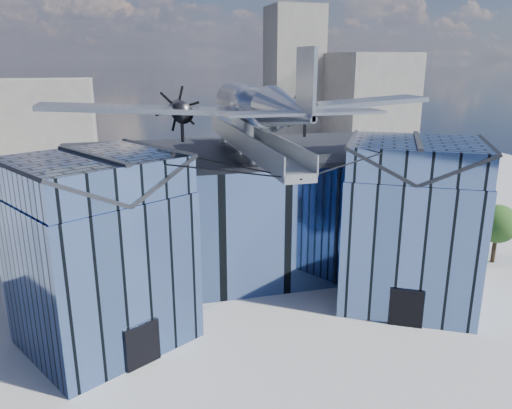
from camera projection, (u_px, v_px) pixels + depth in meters
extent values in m
plane|color=#959599|center=(263.00, 310.00, 35.17)|extent=(120.00, 120.00, 0.00)
cube|color=#4B6699|center=(235.00, 210.00, 42.18)|extent=(28.00, 14.00, 9.50)
cube|color=#25272C|center=(234.00, 152.00, 40.78)|extent=(28.00, 14.00, 0.40)
cube|color=#4B6699|center=(102.00, 269.00, 30.30)|extent=(11.79, 11.43, 9.50)
cube|color=#4B6699|center=(93.00, 175.00, 28.66)|extent=(11.56, 11.20, 2.20)
cube|color=#25272C|center=(55.00, 182.00, 27.13)|extent=(7.98, 9.23, 2.40)
cube|color=#25272C|center=(128.00, 169.00, 30.18)|extent=(7.98, 9.23, 2.40)
cube|color=#25272C|center=(91.00, 156.00, 28.33)|extent=(4.30, 7.10, 0.18)
cube|color=black|center=(142.00, 345.00, 28.52)|extent=(2.03, 1.32, 2.60)
cube|color=black|center=(164.00, 250.00, 33.35)|extent=(0.34, 0.34, 9.50)
cube|color=#4B6699|center=(409.00, 238.00, 35.50)|extent=(11.79, 11.43, 9.50)
cube|color=#4B6699|center=(417.00, 157.00, 33.86)|extent=(11.56, 11.20, 2.20)
cube|color=#25272C|center=(382.00, 156.00, 34.42)|extent=(7.98, 9.23, 2.40)
cube|color=#25272C|center=(452.00, 159.00, 33.30)|extent=(7.98, 9.23, 2.40)
cube|color=#25272C|center=(418.00, 140.00, 33.54)|extent=(4.30, 7.10, 0.18)
cube|color=black|center=(406.00, 308.00, 32.72)|extent=(2.03, 1.32, 2.60)
cube|color=black|center=(345.00, 233.00, 36.63)|extent=(0.34, 0.34, 9.50)
cube|color=#8E939A|center=(251.00, 146.00, 35.29)|extent=(1.80, 21.00, 0.50)
cube|color=#8E939A|center=(238.00, 137.00, 34.88)|extent=(0.08, 21.00, 1.10)
cube|color=#8E939A|center=(263.00, 136.00, 35.33)|extent=(0.08, 21.00, 1.10)
cylinder|color=#8E939A|center=(224.00, 136.00, 44.29)|extent=(0.44, 0.44, 1.35)
cylinder|color=#8E939A|center=(239.00, 147.00, 38.72)|extent=(0.44, 0.44, 1.35)
cylinder|color=#8E939A|center=(252.00, 157.00, 35.02)|extent=(0.44, 0.44, 1.35)
cylinder|color=#8E939A|center=(249.00, 132.00, 35.49)|extent=(0.70, 0.70, 1.40)
cylinder|color=black|center=(191.00, 167.00, 26.95)|extent=(10.55, 6.08, 0.69)
cylinder|color=black|center=(368.00, 158.00, 29.55)|extent=(10.55, 6.08, 0.69)
cylinder|color=black|center=(214.00, 161.00, 32.85)|extent=(6.09, 17.04, 1.19)
cylinder|color=black|center=(300.00, 157.00, 34.33)|extent=(6.09, 17.04, 1.19)
cylinder|color=#A0A6AD|center=(249.00, 104.00, 34.94)|extent=(2.50, 11.00, 2.50)
sphere|color=#A0A6AD|center=(232.00, 98.00, 40.04)|extent=(2.50, 2.50, 2.50)
cube|color=black|center=(235.00, 90.00, 38.92)|extent=(1.60, 1.40, 0.50)
cone|color=#A0A6AD|center=(290.00, 112.00, 26.51)|extent=(2.50, 7.00, 2.50)
cube|color=#A0A6AD|center=(306.00, 83.00, 23.93)|extent=(0.18, 2.40, 3.40)
cube|color=#A0A6AD|center=(304.00, 113.00, 24.41)|extent=(8.00, 1.80, 0.14)
cube|color=#A0A6AD|center=(146.00, 109.00, 34.22)|extent=(14.00, 3.20, 1.08)
cylinder|color=black|center=(181.00, 111.00, 35.44)|extent=(1.44, 3.20, 1.44)
cone|color=black|center=(178.00, 109.00, 37.10)|extent=(0.70, 0.70, 0.70)
cube|color=black|center=(177.00, 109.00, 37.24)|extent=(1.05, 0.06, 3.33)
cube|color=black|center=(177.00, 109.00, 37.24)|extent=(2.53, 0.06, 2.53)
cube|color=black|center=(177.00, 109.00, 37.24)|extent=(3.33, 0.06, 1.05)
cylinder|color=black|center=(182.00, 130.00, 35.22)|extent=(0.24, 0.24, 1.75)
cube|color=#A0A6AD|center=(335.00, 105.00, 37.68)|extent=(14.00, 3.20, 1.08)
cylinder|color=black|center=(302.00, 108.00, 37.71)|extent=(1.44, 3.20, 1.44)
cone|color=black|center=(295.00, 106.00, 39.38)|extent=(0.70, 0.70, 0.70)
cube|color=black|center=(294.00, 106.00, 39.52)|extent=(1.05, 0.06, 3.33)
cube|color=black|center=(294.00, 106.00, 39.52)|extent=(2.53, 0.06, 2.53)
cube|color=black|center=(294.00, 106.00, 39.52)|extent=(3.33, 0.06, 1.05)
cylinder|color=black|center=(305.00, 125.00, 37.50)|extent=(0.24, 0.24, 1.75)
cube|color=slate|center=(367.00, 108.00, 85.06)|extent=(12.00, 14.00, 18.00)
cube|color=slate|center=(49.00, 124.00, 79.24)|extent=(14.00, 10.00, 14.00)
cube|color=slate|center=(293.00, 82.00, 90.73)|extent=(9.00, 9.00, 26.00)
cylinder|color=#302213|center=(494.00, 248.00, 43.11)|extent=(0.37, 0.37, 2.53)
sphere|color=#284D1B|center=(498.00, 224.00, 42.48)|extent=(3.45, 3.45, 3.30)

